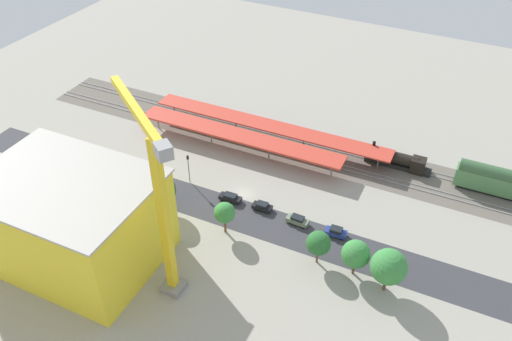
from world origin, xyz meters
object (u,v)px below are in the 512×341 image
Objects in this scene: street_tree_1 at (389,267)px; construction_building at (72,221)px; platform_canopy_near at (239,136)px; street_tree_4 at (356,254)px; locomotive at (398,160)px; street_tree_5 at (162,190)px; street_tree_0 at (137,183)px; traffic_light at (188,165)px; parked_car_3 at (230,198)px; parked_car_1 at (297,220)px; passenger_coach at (504,182)px; tower_crane at (159,199)px; box_truck_0 at (109,186)px; street_tree_3 at (225,213)px; parked_car_0 at (336,232)px; parked_car_2 at (262,207)px; platform_canopy_far at (269,126)px; street_tree_2 at (318,243)px.

construction_building is at bearing 17.79° from street_tree_1.
platform_canopy_near is 6.83× the size of street_tree_4.
street_tree_5 is (38.37, 35.67, 3.61)m from locomotive.
street_tree_0 is at bearing 0.13° from street_tree_1.
construction_building reaches higher than traffic_light.
street_tree_1 is at bearing 165.84° from parked_car_3.
street_tree_5 is (39.35, 1.11, 0.57)m from street_tree_4.
street_tree_0 is at bearing 15.68° from parked_car_1.
passenger_coach is 40.39m from street_tree_4.
construction_building is 0.90× the size of tower_crane.
box_truck_0 is at bearing 0.25° from street_tree_1.
street_tree_3 is at bearing 112.18° from platform_canopy_near.
construction_building is at bearing 32.41° from parked_car_0.
tower_crane is at bearing 92.79° from parked_car_3.
locomotive is 56.93m from street_tree_0.
parked_car_0 is 15.87m from parked_car_2.
passenger_coach is 0.59× the size of tower_crane.
street_tree_0 is 1.07× the size of street_tree_3.
street_tree_0 reaches higher than parked_car_3.
parked_car_3 is at bearing -140.14° from street_tree_5.
street_tree_5 reaches higher than traffic_light.
street_tree_1 reaches higher than traffic_light.
parked_car_0 is at bearing 79.53° from locomotive.
construction_building is at bearing 46.74° from parked_car_2.
construction_building is at bearing 85.62° from street_tree_0.
street_tree_3 is at bearing 55.49° from locomotive.
passenger_coach is 75.05m from street_tree_0.
street_tree_4 reaches higher than parked_car_3.
street_tree_4 is (-31.47, 31.53, 0.86)m from platform_canopy_far.
construction_building is (32.50, 25.41, 7.53)m from parked_car_1.
parked_car_0 is 21.58m from street_tree_3.
street_tree_2 is at bearing 127.83° from platform_canopy_far.
parked_car_3 is 0.68× the size of traffic_light.
street_tree_3 reaches higher than parked_car_3.
street_tree_2 is 18.64m from street_tree_3.
street_tree_1 is 45.32m from street_tree_5.
street_tree_1 is at bearing 176.19° from street_tree_2.
street_tree_2 is (-21.03, -15.84, -14.44)m from tower_crane.
platform_canopy_near reaches higher than box_truck_0.
parked_car_3 is 0.57× the size of box_truck_0.
parked_car_1 is at bearing -23.61° from street_tree_1.
street_tree_3 is at bearing 100.69° from platform_canopy_far.
locomotive is (-34.67, -10.19, -2.35)m from platform_canopy_near.
locomotive is at bearing -145.22° from box_truck_0.
street_tree_1 is (-19.78, 8.65, 4.93)m from parked_car_1.
parked_car_3 is 10.10m from street_tree_3.
traffic_light is at bearing 75.05° from platform_canopy_near.
street_tree_2 is at bearing 139.49° from platform_canopy_near.
box_truck_0 is 58.94m from street_tree_1.
street_tree_2 is (12.68, -0.84, -0.98)m from street_tree_1.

